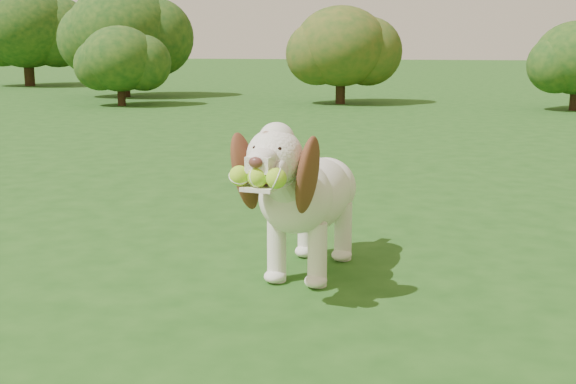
# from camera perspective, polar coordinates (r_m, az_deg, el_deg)

# --- Properties ---
(ground) EXTENTS (80.00, 80.00, 0.00)m
(ground) POSITION_cam_1_polar(r_m,az_deg,el_deg) (3.94, 2.95, -3.87)
(ground) COLOR #1D4A15
(ground) RESTS_ON ground
(dog) EXTENTS (0.49, 1.16, 0.75)m
(dog) POSITION_cam_1_polar(r_m,az_deg,el_deg) (3.27, 1.38, 0.07)
(dog) COLOR white
(dog) RESTS_ON ground
(shrub_a) EXTENTS (1.28, 1.28, 1.32)m
(shrub_a) POSITION_cam_1_polar(r_m,az_deg,el_deg) (12.52, -13.15, 10.21)
(shrub_a) COLOR #382314
(shrub_a) RESTS_ON ground
(shrub_g) EXTENTS (2.33, 2.33, 2.41)m
(shrub_g) POSITION_cam_1_polar(r_m,az_deg,el_deg) (18.79, -20.01, 12.20)
(shrub_g) COLOR #382314
(shrub_g) RESTS_ON ground
(shrub_e) EXTENTS (2.06, 2.06, 2.13)m
(shrub_e) POSITION_cam_1_polar(r_m,az_deg,el_deg) (14.53, -12.98, 12.27)
(shrub_e) COLOR #382314
(shrub_e) RESTS_ON ground
(shrub_b) EXTENTS (1.61, 1.61, 1.67)m
(shrub_b) POSITION_cam_1_polar(r_m,az_deg,el_deg) (12.62, 4.21, 11.41)
(shrub_b) COLOR #382314
(shrub_b) RESTS_ON ground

